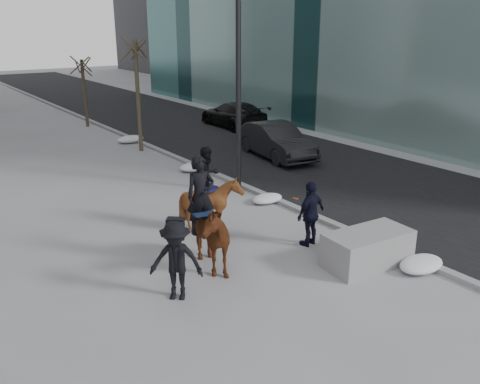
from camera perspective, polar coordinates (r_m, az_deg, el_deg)
ground at (r=12.64m, az=3.19°, el=-7.88°), size 120.00×120.00×0.00m
road at (r=24.18m, az=1.41°, el=5.07°), size 8.00×90.00×0.01m
curb at (r=22.07m, az=-6.95°, el=3.78°), size 0.25×90.00×0.12m
planter at (r=12.70m, az=14.13°, el=-6.18°), size 2.21×1.24×0.85m
car_near at (r=22.20m, az=4.05°, el=5.79°), size 2.26×4.74×1.50m
car_far at (r=28.90m, az=-0.72°, el=8.71°), size 2.20×4.96×1.42m
tree_near at (r=23.43m, az=-11.42°, el=11.10°), size 1.20×1.20×5.49m
tree_far at (r=30.10m, az=-17.09°, el=10.90°), size 1.20×1.20×4.11m
mounted_left at (r=11.96m, az=-4.04°, el=-4.12°), size 1.29×2.25×2.74m
mounted_right at (r=14.12m, az=-3.34°, el=-0.72°), size 1.51×1.64×2.42m
feeder at (r=13.37m, az=7.94°, el=-2.42°), size 1.09×0.94×1.75m
camera_crew at (r=10.78m, az=-7.19°, el=-7.63°), size 1.28×1.24×1.75m
lamppost at (r=16.81m, az=-0.10°, el=16.39°), size 0.25×0.84×9.09m
snow_piles at (r=19.06m, az=-2.81°, el=1.85°), size 1.34×17.53×0.34m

